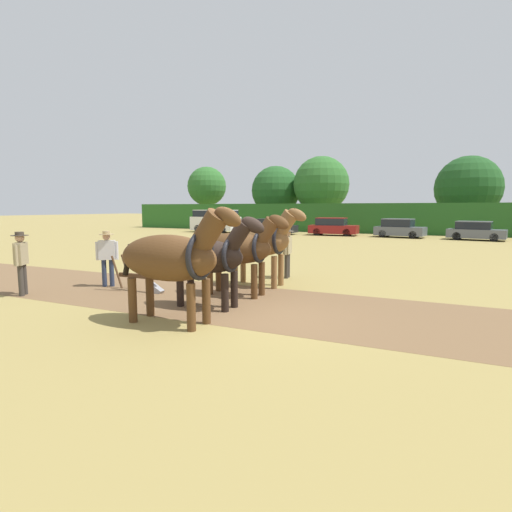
% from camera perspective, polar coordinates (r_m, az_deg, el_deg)
% --- Properties ---
extents(ground_plane, '(240.00, 240.00, 0.00)m').
position_cam_1_polar(ground_plane, '(9.14, -1.49, -8.54)').
color(ground_plane, '#998447').
extents(plowed_furrow_strip, '(30.33, 4.89, 0.01)m').
position_cam_1_polar(plowed_furrow_strip, '(13.44, -21.95, -4.02)').
color(plowed_furrow_strip, brown).
rests_on(plowed_furrow_strip, ground).
extents(hedgerow, '(61.23, 1.98, 2.85)m').
position_cam_1_polar(hedgerow, '(39.66, 20.32, 5.04)').
color(hedgerow, '#286023').
rests_on(hedgerow, ground).
extents(tree_far_left, '(5.14, 5.14, 7.84)m').
position_cam_1_polar(tree_far_left, '(54.39, -7.05, 9.84)').
color(tree_far_left, brown).
rests_on(tree_far_left, ground).
extents(tree_left, '(5.95, 5.95, 7.50)m').
position_cam_1_polar(tree_left, '(49.72, 2.85, 9.32)').
color(tree_left, '#423323').
rests_on(tree_left, ground).
extents(tree_center_left, '(6.37, 6.37, 8.28)m').
position_cam_1_polar(tree_center_left, '(47.09, 9.28, 10.06)').
color(tree_center_left, '#4C3823').
rests_on(tree_center_left, ground).
extents(tree_center, '(6.29, 6.29, 7.53)m').
position_cam_1_polar(tree_center, '(45.35, 28.04, 8.58)').
color(tree_center, '#423323').
rests_on(tree_center, ground).
extents(draft_horse_lead_left, '(3.01, 1.09, 2.54)m').
position_cam_1_polar(draft_horse_lead_left, '(8.46, -11.81, -0.21)').
color(draft_horse_lead_left, '#513319').
rests_on(draft_horse_lead_left, ground).
extents(draft_horse_lead_right, '(2.67, 0.90, 2.31)m').
position_cam_1_polar(draft_horse_lead_right, '(9.73, -6.47, -0.04)').
color(draft_horse_lead_right, black).
rests_on(draft_horse_lead_right, ground).
extents(draft_horse_trail_left, '(2.80, 0.96, 2.34)m').
position_cam_1_polar(draft_horse_trail_left, '(11.05, -2.43, 1.10)').
color(draft_horse_trail_left, '#513319').
rests_on(draft_horse_trail_left, ground).
extents(draft_horse_trail_right, '(2.74, 1.09, 2.50)m').
position_cam_1_polar(draft_horse_trail_right, '(12.40, 0.75, 2.29)').
color(draft_horse_trail_right, brown).
rests_on(draft_horse_trail_right, ground).
extents(plow, '(1.70, 0.47, 1.13)m').
position_cam_1_polar(plow, '(12.09, -15.84, -3.42)').
color(plow, '#4C331E').
rests_on(plow, ground).
extents(farmer_at_plow, '(0.55, 0.46, 1.72)m').
position_cam_1_polar(farmer_at_plow, '(13.13, -20.49, 0.26)').
color(farmer_at_plow, '#28334C').
rests_on(farmer_at_plow, ground).
extents(farmer_beside_team, '(0.43, 0.67, 1.73)m').
position_cam_1_polar(farmer_beside_team, '(13.86, 4.50, 1.03)').
color(farmer_beside_team, '#38332D').
rests_on(farmer_beside_team, ground).
extents(farmer_onlooker_left, '(0.46, 0.58, 1.78)m').
position_cam_1_polar(farmer_onlooker_left, '(12.82, -30.54, -0.24)').
color(farmer_onlooker_left, '#38332D').
rests_on(farmer_onlooker_left, ground).
extents(parked_van, '(4.93, 2.25, 2.22)m').
position_cam_1_polar(parked_van, '(39.93, -5.82, 5.03)').
color(parked_van, silver).
rests_on(parked_van, ground).
extents(parked_car_left, '(4.38, 1.86, 1.41)m').
position_cam_1_polar(parked_car_left, '(37.19, 2.34, 4.22)').
color(parked_car_left, black).
rests_on(parked_car_left, ground).
extents(parked_car_center_left, '(4.26, 2.04, 1.56)m').
position_cam_1_polar(parked_car_center_left, '(35.94, 10.93, 4.11)').
color(parked_car_center_left, maroon).
rests_on(parked_car_center_left, ground).
extents(parked_car_center, '(4.09, 2.38, 1.54)m').
position_cam_1_polar(parked_car_center, '(34.95, 19.81, 3.72)').
color(parked_car_center, '#565B66').
rests_on(parked_car_center, ground).
extents(parked_car_center_right, '(4.16, 2.35, 1.43)m').
position_cam_1_polar(parked_car_center_right, '(34.35, 28.87, 3.14)').
color(parked_car_center_right, '#565B66').
rests_on(parked_car_center_right, ground).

